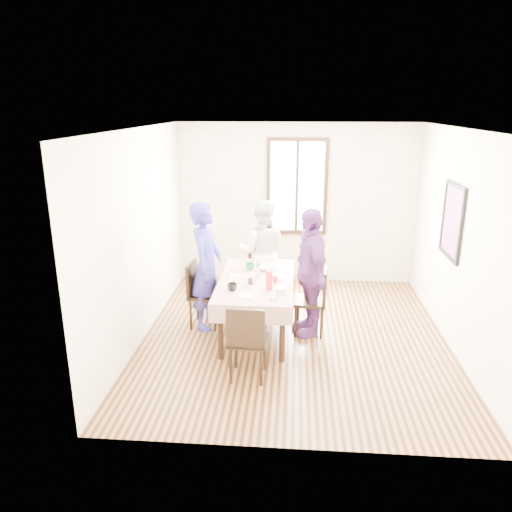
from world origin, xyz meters
name	(u,v)px	position (x,y,z in m)	size (l,w,h in m)	color
ground	(294,336)	(0.00, 0.00, 0.00)	(4.50, 4.50, 0.00)	black
back_wall	(296,204)	(0.00, 2.25, 1.35)	(4.00, 4.00, 0.00)	beige
right_wall	(460,243)	(2.00, 0.00, 1.35)	(4.50, 4.50, 0.00)	beige
window_frame	(297,187)	(0.00, 2.23, 1.65)	(1.02, 0.06, 1.62)	black
window_pane	(297,187)	(0.00, 2.24, 1.65)	(0.90, 0.02, 1.50)	white
art_poster	(452,221)	(1.98, 0.30, 1.55)	(0.04, 0.76, 0.96)	red
dining_table	(256,306)	(-0.51, 0.10, 0.38)	(0.86, 1.67, 0.75)	black
tablecloth	(256,280)	(-0.51, 0.10, 0.76)	(0.98, 1.79, 0.01)	#540005
chair_left	(206,295)	(-1.23, 0.26, 0.46)	(0.42, 0.42, 0.91)	black
chair_right	(310,301)	(0.20, 0.15, 0.46)	(0.42, 0.42, 0.91)	black
chair_far	(262,273)	(-0.51, 1.25, 0.46)	(0.42, 0.42, 0.91)	black
chair_near	(248,340)	(-0.51, -1.05, 0.46)	(0.42, 0.42, 0.91)	black
person_left	(206,266)	(-1.21, 0.26, 0.88)	(0.64, 0.42, 1.76)	navy
person_far	(262,252)	(-0.51, 1.22, 0.81)	(0.78, 0.61, 1.61)	silver
person_right	(309,272)	(0.18, 0.15, 0.86)	(1.01, 0.42, 1.72)	#5A2E71
mug_black	(232,287)	(-0.78, -0.33, 0.81)	(0.12, 0.12, 0.09)	black
mug_flag	(275,280)	(-0.26, 0.00, 0.80)	(0.08, 0.08, 0.08)	red
mug_green	(250,266)	(-0.63, 0.49, 0.81)	(0.12, 0.12, 0.09)	#0C7226
serving_bowl	(267,268)	(-0.40, 0.49, 0.79)	(0.22, 0.22, 0.05)	white
juice_carton	(269,280)	(-0.33, -0.25, 0.88)	(0.08, 0.08, 0.24)	red
butter_tub	(281,291)	(-0.18, -0.37, 0.79)	(0.12, 0.12, 0.06)	white
jam_jar	(250,281)	(-0.58, -0.09, 0.80)	(0.06, 0.06, 0.08)	black
drinking_glass	(234,282)	(-0.78, -0.16, 0.80)	(0.06, 0.06, 0.09)	silver
smartphone	(273,298)	(-0.27, -0.54, 0.77)	(0.08, 0.15, 0.01)	black
flower_vase	(258,273)	(-0.50, 0.15, 0.83)	(0.07, 0.07, 0.15)	silver
plate_left	(236,276)	(-0.80, 0.21, 0.77)	(0.20, 0.20, 0.01)	white
plate_right	(278,277)	(-0.24, 0.20, 0.77)	(0.20, 0.20, 0.01)	white
plate_far	(259,264)	(-0.52, 0.74, 0.77)	(0.20, 0.20, 0.01)	white
plate_near	(247,296)	(-0.58, -0.50, 0.77)	(0.20, 0.20, 0.01)	white
butter_lid	(281,288)	(-0.18, -0.37, 0.83)	(0.12, 0.12, 0.01)	blue
flower_bunch	(258,264)	(-0.50, 0.15, 0.96)	(0.09, 0.09, 0.10)	yellow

